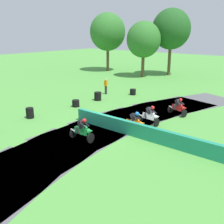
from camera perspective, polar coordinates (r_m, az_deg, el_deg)
name	(u,v)px	position (r m, az deg, el deg)	size (l,w,h in m)	color
ground_plane	(104,127)	(18.70, -1.71, -3.21)	(120.00, 120.00, 0.00)	#4C933D
track_asphalt	(112,130)	(18.24, 0.05, -3.72)	(8.01, 29.98, 0.01)	#515156
safety_barrier	(185,144)	(15.47, 15.17, -6.46)	(0.30, 16.78, 0.90)	#1E8466
motorcycle_lead_red	(179,107)	(21.75, 13.90, 1.01)	(1.71, 1.03, 1.42)	black
motorcycle_chase_white	(150,116)	(19.24, 8.06, -0.79)	(1.70, 0.86, 1.43)	black
motorcycle_trailing_orange	(135,123)	(17.74, 4.78, -2.23)	(1.68, 0.90, 1.42)	black
motorcycle_fourth_green	(83,130)	(16.39, -6.15, -3.80)	(1.68, 0.79, 1.42)	black
tire_stack_near	(133,92)	(28.09, 4.42, 4.24)	(0.62, 0.62, 0.60)	black
tire_stack_mid_a	(98,96)	(25.76, -3.03, 3.34)	(0.67, 0.67, 0.80)	black
tire_stack_mid_b	(76,103)	(23.80, -7.66, 1.82)	(0.63, 0.63, 0.60)	black
tire_stack_far	(30,113)	(21.43, -16.94, -0.19)	(0.58, 0.58, 0.80)	black
track_marshal	(106,86)	(28.23, -1.31, 5.43)	(0.34, 0.24, 1.63)	#232328
tree_far_left	(108,32)	(44.65, -0.93, 16.54)	(5.62, 5.62, 9.12)	brown
tree_mid_rise	(171,29)	(41.00, 12.39, 16.71)	(5.45, 5.45, 9.44)	brown
tree_distant	(144,40)	(38.84, 6.70, 14.94)	(4.72, 4.72, 7.68)	brown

